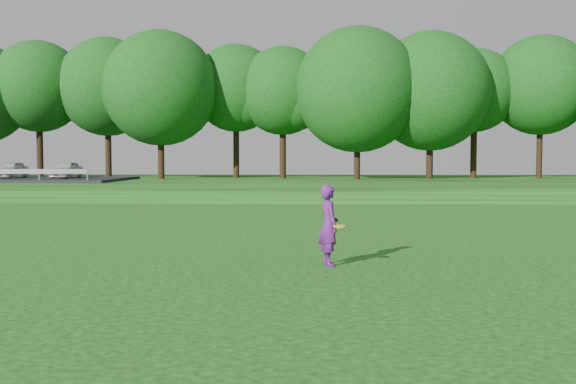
{
  "coord_description": "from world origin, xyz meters",
  "views": [
    {
      "loc": [
        1.47,
        -11.63,
        2.22
      ],
      "look_at": [
        0.79,
        5.49,
        1.3
      ],
      "focal_mm": 40.0,
      "sensor_mm": 36.0,
      "label": 1
    }
  ],
  "objects": [
    {
      "name": "walking_path",
      "position": [
        0.0,
        20.0,
        0.02
      ],
      "size": [
        130.0,
        1.6,
        0.04
      ],
      "primitive_type": "cube",
      "color": "gray",
      "rests_on": "ground"
    },
    {
      "name": "ground",
      "position": [
        0.0,
        0.0,
        0.0
      ],
      "size": [
        140.0,
        140.0,
        0.0
      ],
      "primitive_type": "plane",
      "color": "#0B3B0E",
      "rests_on": "ground"
    },
    {
      "name": "woman",
      "position": [
        1.79,
        1.49,
        0.83
      ],
      "size": [
        0.62,
        0.78,
        1.67
      ],
      "color": "#611A78",
      "rests_on": "ground"
    },
    {
      "name": "berm",
      "position": [
        0.0,
        34.0,
        0.3
      ],
      "size": [
        130.0,
        30.0,
        0.6
      ],
      "primitive_type": "cube",
      "color": "#0B3B0E",
      "rests_on": "ground"
    },
    {
      "name": "treeline",
      "position": [
        0.0,
        38.0,
        8.1
      ],
      "size": [
        104.0,
        7.0,
        15.0
      ],
      "primitive_type": null,
      "color": "#0E3E12",
      "rests_on": "berm"
    }
  ]
}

